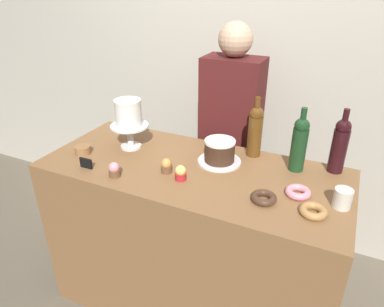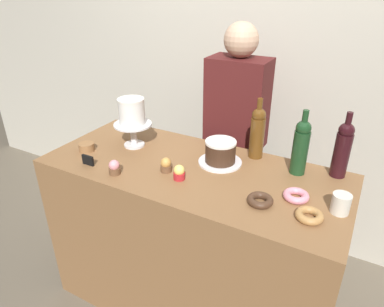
# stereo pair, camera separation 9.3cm
# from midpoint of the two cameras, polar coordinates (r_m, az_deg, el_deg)

# --- Properties ---
(ground_plane) EXTENTS (12.00, 12.00, 0.00)m
(ground_plane) POSITION_cam_midpoint_polar(r_m,az_deg,el_deg) (2.37, -1.22, -22.83)
(ground_plane) COLOR #665B4C
(back_wall) EXTENTS (6.00, 0.05, 2.60)m
(back_wall) POSITION_cam_midpoint_polar(r_m,az_deg,el_deg) (2.43, 8.37, 14.58)
(back_wall) COLOR #BCB7A8
(back_wall) RESTS_ON ground_plane
(display_counter) EXTENTS (1.55, 0.67, 0.95)m
(display_counter) POSITION_cam_midpoint_polar(r_m,az_deg,el_deg) (2.03, -1.36, -14.13)
(display_counter) COLOR brown
(display_counter) RESTS_ON ground_plane
(cake_stand_pedestal) EXTENTS (0.21, 0.21, 0.14)m
(cake_stand_pedestal) POSITION_cam_midpoint_polar(r_m,az_deg,el_deg) (1.97, -11.53, 3.44)
(cake_stand_pedestal) COLOR silver
(cake_stand_pedestal) RESTS_ON display_counter
(white_layer_cake) EXTENTS (0.15, 0.15, 0.14)m
(white_layer_cake) POSITION_cam_midpoint_polar(r_m,az_deg,el_deg) (1.92, -11.84, 6.61)
(white_layer_cake) COLOR white
(white_layer_cake) RESTS_ON cake_stand_pedestal
(silver_serving_platter) EXTENTS (0.23, 0.23, 0.01)m
(silver_serving_platter) POSITION_cam_midpoint_polar(r_m,az_deg,el_deg) (1.81, 3.04, -1.29)
(silver_serving_platter) COLOR white
(silver_serving_platter) RESTS_ON display_counter
(chocolate_round_cake) EXTENTS (0.16, 0.16, 0.11)m
(chocolate_round_cake) POSITION_cam_midpoint_polar(r_m,az_deg,el_deg) (1.78, 3.09, 0.49)
(chocolate_round_cake) COLOR #3D2619
(chocolate_round_cake) RESTS_ON silver_serving_platter
(wine_bottle_dark_red) EXTENTS (0.08, 0.08, 0.33)m
(wine_bottle_dark_red) POSITION_cam_midpoint_polar(r_m,az_deg,el_deg) (1.79, 21.81, 1.33)
(wine_bottle_dark_red) COLOR black
(wine_bottle_dark_red) RESTS_ON display_counter
(wine_bottle_green) EXTENTS (0.08, 0.08, 0.33)m
(wine_bottle_green) POSITION_cam_midpoint_polar(r_m,az_deg,el_deg) (1.74, 15.81, 1.61)
(wine_bottle_green) COLOR #193D1E
(wine_bottle_green) RESTS_ON display_counter
(wine_bottle_amber) EXTENTS (0.08, 0.08, 0.33)m
(wine_bottle_amber) POSITION_cam_midpoint_polar(r_m,az_deg,el_deg) (1.84, 8.95, 3.78)
(wine_bottle_amber) COLOR #5B3814
(wine_bottle_amber) RESTS_ON display_counter
(cupcake_strawberry) EXTENTS (0.06, 0.06, 0.07)m
(cupcake_strawberry) POSITION_cam_midpoint_polar(r_m,az_deg,el_deg) (1.72, -14.21, -2.66)
(cupcake_strawberry) COLOR brown
(cupcake_strawberry) RESTS_ON display_counter
(cupcake_lemon) EXTENTS (0.06, 0.06, 0.07)m
(cupcake_lemon) POSITION_cam_midpoint_polar(r_m,az_deg,el_deg) (1.64, -3.45, -3.26)
(cupcake_lemon) COLOR red
(cupcake_lemon) RESTS_ON display_counter
(cupcake_caramel) EXTENTS (0.06, 0.06, 0.07)m
(cupcake_caramel) POSITION_cam_midpoint_polar(r_m,az_deg,el_deg) (1.71, -5.81, -2.06)
(cupcake_caramel) COLOR brown
(cupcake_caramel) RESTS_ON display_counter
(donut_maple) EXTENTS (0.11, 0.11, 0.03)m
(donut_maple) POSITION_cam_midpoint_polar(r_m,az_deg,el_deg) (1.49, 17.64, -9.06)
(donut_maple) COLOR #B27F47
(donut_maple) RESTS_ON display_counter
(donut_chocolate) EXTENTS (0.11, 0.11, 0.03)m
(donut_chocolate) POSITION_cam_midpoint_polar(r_m,az_deg,el_deg) (1.52, 10.00, -7.22)
(donut_chocolate) COLOR #472D1E
(donut_chocolate) RESTS_ON display_counter
(donut_pink) EXTENTS (0.11, 0.11, 0.03)m
(donut_pink) POSITION_cam_midpoint_polar(r_m,az_deg,el_deg) (1.59, 15.47, -6.18)
(donut_pink) COLOR pink
(donut_pink) RESTS_ON display_counter
(cookie_stack) EXTENTS (0.08, 0.08, 0.04)m
(cookie_stack) POSITION_cam_midpoint_polar(r_m,az_deg,el_deg) (1.99, -18.84, 0.55)
(cookie_stack) COLOR olive
(cookie_stack) RESTS_ON display_counter
(price_sign_chalkboard) EXTENTS (0.07, 0.01, 0.05)m
(price_sign_chalkboard) POSITION_cam_midpoint_polar(r_m,az_deg,el_deg) (1.83, -18.48, -1.55)
(price_sign_chalkboard) COLOR black
(price_sign_chalkboard) RESTS_ON display_counter
(coffee_cup_ceramic) EXTENTS (0.08, 0.08, 0.08)m
(coffee_cup_ceramic) POSITION_cam_midpoint_polar(r_m,az_deg,el_deg) (1.56, 22.00, -6.89)
(coffee_cup_ceramic) COLOR silver
(coffee_cup_ceramic) RESTS_ON display_counter
(barista_figure) EXTENTS (0.36, 0.22, 1.60)m
(barista_figure) POSITION_cam_midpoint_polar(r_m,az_deg,el_deg) (2.27, 5.07, 1.49)
(barista_figure) COLOR black
(barista_figure) RESTS_ON ground_plane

